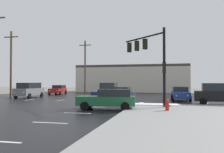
# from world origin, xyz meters

# --- Properties ---
(ground_plane) EXTENTS (120.00, 120.00, 0.00)m
(ground_plane) POSITION_xyz_m (0.00, 0.00, 0.00)
(ground_plane) COLOR slate
(road_asphalt) EXTENTS (44.00, 44.00, 0.02)m
(road_asphalt) POSITION_xyz_m (0.00, 0.00, 0.01)
(road_asphalt) COLOR black
(road_asphalt) RESTS_ON ground_plane
(snow_strip_curbside) EXTENTS (4.00, 1.60, 0.06)m
(snow_strip_curbside) POSITION_xyz_m (5.00, -4.00, 0.17)
(snow_strip_curbside) COLOR white
(snow_strip_curbside) RESTS_ON sidewalk_corner
(lane_markings) EXTENTS (36.15, 36.15, 0.01)m
(lane_markings) POSITION_xyz_m (1.20, -1.38, 0.02)
(lane_markings) COLOR silver
(lane_markings) RESTS_ON road_asphalt
(traffic_signal_mast) EXTENTS (3.96, 4.14, 6.46)m
(traffic_signal_mast) POSITION_xyz_m (4.62, -4.55, 4.58)
(traffic_signal_mast) COLOR black
(traffic_signal_mast) RESTS_ON sidewalk_corner
(fire_hydrant) EXTENTS (0.48, 0.26, 0.79)m
(fire_hydrant) POSITION_xyz_m (6.05, -8.13, 0.54)
(fire_hydrant) COLOR red
(fire_hydrant) RESTS_ON sidewalk_corner
(strip_building_background) EXTENTS (23.05, 8.00, 5.65)m
(strip_building_background) POSITION_xyz_m (-1.11, 25.41, 2.83)
(strip_building_background) COLOR beige
(strip_building_background) RESTS_ON ground_plane
(suv_grey) EXTENTS (2.28, 4.89, 2.03)m
(suv_grey) POSITION_xyz_m (-12.27, 3.57, 1.09)
(suv_grey) COLOR slate
(suv_grey) RESTS_ON road_asphalt
(sedan_green) EXTENTS (4.67, 2.41, 1.58)m
(sedan_green) POSITION_xyz_m (1.58, -7.38, 0.85)
(sedan_green) COLOR #195933
(sedan_green) RESTS_ON road_asphalt
(suv_silver) EXTENTS (2.52, 4.97, 2.03)m
(suv_silver) POSITION_xyz_m (-1.11, 3.70, 1.09)
(suv_silver) COLOR #B7BABF
(suv_silver) RESTS_ON road_asphalt
(suv_black) EXTENTS (4.95, 2.46, 2.03)m
(suv_black) POSITION_xyz_m (11.04, -1.22, 1.09)
(suv_black) COLOR black
(suv_black) RESTS_ON road_asphalt
(sedan_red) EXTENTS (2.45, 4.68, 1.58)m
(sedan_red) POSITION_xyz_m (-12.15, 12.19, 0.85)
(sedan_red) COLOR #B21919
(sedan_red) RESTS_ON road_asphalt
(sedan_blue) EXTENTS (2.10, 4.57, 1.58)m
(sedan_blue) POSITION_xyz_m (7.55, 3.04, 0.85)
(sedan_blue) COLOR navy
(sedan_blue) RESTS_ON road_asphalt
(sedan_navy) EXTENTS (4.61, 2.20, 1.58)m
(sedan_navy) POSITION_xyz_m (0.27, 0.37, 0.85)
(sedan_navy) COLOR #141E47
(sedan_navy) RESTS_ON road_asphalt
(utility_pole_far) EXTENTS (2.20, 0.28, 9.28)m
(utility_pole_far) POSITION_xyz_m (-15.27, 3.75, 4.85)
(utility_pole_far) COLOR brown
(utility_pole_far) RESTS_ON ground_plane
(utility_pole_distant) EXTENTS (2.20, 0.28, 9.51)m
(utility_pole_distant) POSITION_xyz_m (-8.17, 14.65, 4.97)
(utility_pole_distant) COLOR brown
(utility_pole_distant) RESTS_ON ground_plane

